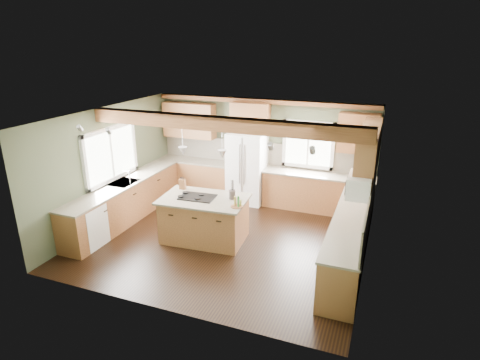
% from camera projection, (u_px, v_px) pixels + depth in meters
% --- Properties ---
extents(floor, '(5.60, 5.60, 0.00)m').
position_uv_depth(floor, '(226.00, 239.00, 8.42)').
color(floor, black).
rests_on(floor, ground).
extents(ceiling, '(5.60, 5.60, 0.00)m').
position_uv_depth(ceiling, '(224.00, 115.00, 7.55)').
color(ceiling, silver).
rests_on(ceiling, wall_back).
extents(wall_back, '(5.60, 0.00, 5.60)m').
position_uv_depth(wall_back, '(263.00, 150.00, 10.19)').
color(wall_back, '#4C553C').
rests_on(wall_back, ground).
extents(wall_left, '(0.00, 5.00, 5.00)m').
position_uv_depth(wall_left, '(109.00, 165.00, 8.93)').
color(wall_left, '#4C553C').
rests_on(wall_left, ground).
extents(wall_right, '(0.00, 5.00, 5.00)m').
position_uv_depth(wall_right, '(371.00, 199.00, 7.04)').
color(wall_right, '#4C553C').
rests_on(wall_right, ground).
extents(ceiling_beam, '(5.55, 0.26, 0.26)m').
position_uv_depth(ceiling_beam, '(221.00, 124.00, 7.45)').
color(ceiling_beam, '#4D2716').
rests_on(ceiling_beam, ceiling).
extents(soffit_trim, '(5.55, 0.20, 0.10)m').
position_uv_depth(soffit_trim, '(263.00, 101.00, 9.69)').
color(soffit_trim, '#4D2716').
rests_on(soffit_trim, ceiling).
extents(backsplash_back, '(5.58, 0.03, 0.58)m').
position_uv_depth(backsplash_back, '(263.00, 153.00, 10.20)').
color(backsplash_back, brown).
rests_on(backsplash_back, wall_back).
extents(backsplash_right, '(0.03, 3.70, 0.58)m').
position_uv_depth(backsplash_right, '(370.00, 203.00, 7.12)').
color(backsplash_right, brown).
rests_on(backsplash_right, wall_right).
extents(base_cab_back_left, '(2.02, 0.60, 0.88)m').
position_uv_depth(base_cab_back_left, '(196.00, 177.00, 10.81)').
color(base_cab_back_left, brown).
rests_on(base_cab_back_left, floor).
extents(counter_back_left, '(2.06, 0.64, 0.04)m').
position_uv_depth(counter_back_left, '(195.00, 161.00, 10.66)').
color(counter_back_left, brown).
rests_on(counter_back_left, base_cab_back_left).
extents(base_cab_back_right, '(2.62, 0.60, 0.88)m').
position_uv_depth(base_cab_back_right, '(317.00, 193.00, 9.71)').
color(base_cab_back_right, brown).
rests_on(base_cab_back_right, floor).
extents(counter_back_right, '(2.66, 0.64, 0.04)m').
position_uv_depth(counter_back_right, '(319.00, 175.00, 9.55)').
color(counter_back_right, brown).
rests_on(counter_back_right, base_cab_back_right).
extents(base_cab_left, '(0.60, 3.70, 0.88)m').
position_uv_depth(base_cab_left, '(126.00, 202.00, 9.16)').
color(base_cab_left, brown).
rests_on(base_cab_left, floor).
extents(counter_left, '(0.64, 3.74, 0.04)m').
position_uv_depth(counter_left, '(124.00, 183.00, 9.01)').
color(counter_left, brown).
rests_on(counter_left, base_cab_left).
extents(base_cab_right, '(0.60, 3.70, 0.88)m').
position_uv_depth(base_cab_right, '(350.00, 239.00, 7.47)').
color(base_cab_right, brown).
rests_on(base_cab_right, floor).
extents(counter_right, '(0.64, 3.74, 0.04)m').
position_uv_depth(counter_right, '(352.00, 216.00, 7.32)').
color(counter_right, brown).
rests_on(counter_right, base_cab_right).
extents(upper_cab_back_left, '(1.40, 0.35, 0.90)m').
position_uv_depth(upper_cab_back_left, '(189.00, 120.00, 10.49)').
color(upper_cab_back_left, brown).
rests_on(upper_cab_back_left, wall_back).
extents(upper_cab_over_fridge, '(0.96, 0.35, 0.70)m').
position_uv_depth(upper_cab_over_fridge, '(250.00, 117.00, 9.85)').
color(upper_cab_over_fridge, brown).
rests_on(upper_cab_over_fridge, wall_back).
extents(upper_cab_right, '(0.35, 2.20, 0.90)m').
position_uv_depth(upper_cab_right, '(369.00, 150.00, 7.68)').
color(upper_cab_right, brown).
rests_on(upper_cab_right, wall_right).
extents(upper_cab_back_corner, '(0.90, 0.35, 0.90)m').
position_uv_depth(upper_cab_back_corner, '(358.00, 133.00, 9.04)').
color(upper_cab_back_corner, brown).
rests_on(upper_cab_back_corner, wall_back).
extents(window_left, '(0.04, 1.60, 1.05)m').
position_uv_depth(window_left, '(110.00, 154.00, 8.88)').
color(window_left, white).
rests_on(window_left, wall_left).
extents(window_back, '(1.10, 0.04, 1.00)m').
position_uv_depth(window_back, '(308.00, 144.00, 9.70)').
color(window_back, white).
rests_on(window_back, wall_back).
extents(sink, '(0.50, 0.65, 0.03)m').
position_uv_depth(sink, '(124.00, 183.00, 9.00)').
color(sink, '#262628').
rests_on(sink, counter_left).
extents(faucet, '(0.02, 0.02, 0.28)m').
position_uv_depth(faucet, '(130.00, 178.00, 8.90)').
color(faucet, '#B2B2B7').
rests_on(faucet, sink).
extents(dishwasher, '(0.60, 0.60, 0.84)m').
position_uv_depth(dishwasher, '(87.00, 226.00, 8.01)').
color(dishwasher, white).
rests_on(dishwasher, floor).
extents(oven, '(0.60, 0.72, 0.84)m').
position_uv_depth(oven, '(340.00, 275.00, 6.33)').
color(oven, white).
rests_on(oven, floor).
extents(microwave, '(0.40, 0.70, 0.38)m').
position_uv_depth(microwave, '(360.00, 185.00, 6.99)').
color(microwave, white).
rests_on(microwave, wall_right).
extents(pendant_left, '(0.18, 0.18, 0.16)m').
position_uv_depth(pendant_left, '(183.00, 151.00, 7.89)').
color(pendant_left, '#B2B2B7').
rests_on(pendant_left, ceiling).
extents(pendant_right, '(0.18, 0.18, 0.16)m').
position_uv_depth(pendant_right, '(222.00, 154.00, 7.67)').
color(pendant_right, '#B2B2B7').
rests_on(pendant_right, ceiling).
extents(refrigerator, '(0.90, 0.74, 1.80)m').
position_uv_depth(refrigerator, '(247.00, 168.00, 10.09)').
color(refrigerator, white).
rests_on(refrigerator, floor).
extents(island, '(1.70, 1.12, 0.88)m').
position_uv_depth(island, '(204.00, 220.00, 8.26)').
color(island, brown).
rests_on(island, floor).
extents(island_top, '(1.82, 1.23, 0.04)m').
position_uv_depth(island_top, '(204.00, 199.00, 8.11)').
color(island_top, brown).
rests_on(island_top, island).
extents(cooktop, '(0.74, 0.52, 0.02)m').
position_uv_depth(cooktop, '(197.00, 197.00, 8.13)').
color(cooktop, black).
rests_on(cooktop, island_top).
extents(knife_block, '(0.14, 0.11, 0.22)m').
position_uv_depth(knife_block, '(182.00, 184.00, 8.57)').
color(knife_block, '#58361A').
rests_on(knife_block, island_top).
extents(utensil_crock, '(0.15, 0.15, 0.18)m').
position_uv_depth(utensil_crock, '(232.00, 194.00, 8.05)').
color(utensil_crock, '#37322C').
rests_on(utensil_crock, island_top).
extents(bottle_tray, '(0.25, 0.25, 0.22)m').
position_uv_depth(bottle_tray, '(237.00, 202.00, 7.65)').
color(bottle_tray, brown).
rests_on(bottle_tray, island_top).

